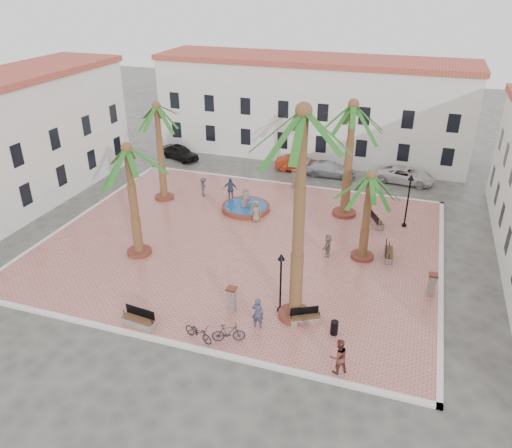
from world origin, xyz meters
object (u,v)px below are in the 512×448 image
at_px(cyclist_a, 258,313).
at_px(pedestrian_fountain_b, 230,189).
at_px(bench_s, 139,321).
at_px(bollard_se, 232,299).
at_px(fountain, 246,207).
at_px(cyclist_b, 339,356).
at_px(bollard_e, 432,284).
at_px(car_silver, 331,169).
at_px(lamppost_e, 409,192).
at_px(litter_bin, 334,328).
at_px(palm_sw, 128,162).
at_px(car_red, 299,164).
at_px(palm_s, 303,135).
at_px(lamppost_s, 281,273).
at_px(palm_ne, 352,118).
at_px(pedestrian_east, 328,245).
at_px(bollard_n, 295,178).
at_px(palm_nw, 157,117).
at_px(car_black, 180,152).
at_px(bicycle_a, 198,332).
at_px(palm_e, 370,187).
at_px(pedestrian_north, 204,187).
at_px(bicycle_b, 229,333).
at_px(pedestrian_fountain_a, 256,211).
at_px(bench_ne, 376,222).
at_px(bench_e, 388,254).
at_px(bench_se, 305,319).
at_px(car_white, 405,175).

height_order(cyclist_a, pedestrian_fountain_b, pedestrian_fountain_b).
bearing_deg(bench_s, bollard_se, 40.75).
bearing_deg(fountain, cyclist_b, -56.85).
distance_m(bollard_e, car_silver, 19.25).
bearing_deg(car_silver, bollard_se, 176.63).
relative_size(lamppost_e, litter_bin, 5.19).
xyz_separation_m(palm_sw, car_red, (6.04, 18.48, -5.80)).
bearing_deg(pedestrian_fountain_b, palm_s, -66.61).
height_order(lamppost_s, cyclist_b, lamppost_s).
distance_m(palm_ne, pedestrian_east, 9.33).
bearing_deg(bollard_n, palm_nw, -149.13).
xyz_separation_m(lamppost_s, bollard_se, (-2.51, -0.77, -1.69)).
relative_size(bollard_n, car_black, 0.37).
xyz_separation_m(lamppost_s, bicycle_a, (-3.21, -3.60, -1.98)).
distance_m(palm_sw, palm_e, 14.61).
relative_size(palm_s, pedestrian_fountain_b, 6.01).
bearing_deg(car_red, pedestrian_north, 139.45).
bearing_deg(pedestrian_fountain_b, palm_nw, -175.87).
relative_size(palm_sw, bicycle_b, 4.47).
xyz_separation_m(lamppost_e, pedestrian_east, (-4.47, -5.98, -1.95)).
bearing_deg(pedestrian_fountain_a, bench_ne, 3.77).
relative_size(lamppost_s, bicycle_a, 2.06).
bearing_deg(car_black, palm_nw, -138.12).
distance_m(fountain, lamppost_e, 12.14).
bearing_deg(bench_s, lamppost_s, 34.73).
bearing_deg(palm_ne, bench_s, -115.17).
height_order(palm_e, palm_ne, palm_ne).
height_order(bench_s, bench_e, bench_s).
bearing_deg(pedestrian_north, bicycle_a, -168.13).
bearing_deg(bollard_e, palm_ne, 125.77).
xyz_separation_m(bollard_n, cyclist_b, (7.50, -20.80, 0.10)).
height_order(cyclist_a, bicycle_a, cyclist_a).
height_order(bench_se, pedestrian_north, pedestrian_north).
bearing_deg(cyclist_b, car_white, -128.04).
height_order(bench_se, pedestrian_east, pedestrian_east).
relative_size(palm_s, cyclist_a, 6.52).
height_order(bollard_e, cyclist_b, cyclist_b).
bearing_deg(pedestrian_east, bench_se, 1.50).
distance_m(fountain, bollard_n, 6.14).
bearing_deg(car_silver, cyclist_b, -168.57).
xyz_separation_m(bench_se, car_red, (-5.97, 22.10, 0.31)).
bearing_deg(pedestrian_north, pedestrian_fountain_b, -103.76).
bearing_deg(bicycle_a, pedestrian_north, 41.52).
xyz_separation_m(bench_s, bench_e, (11.68, 11.23, -0.01)).
relative_size(palm_nw, pedestrian_fountain_a, 4.81).
height_order(palm_sw, pedestrian_north, palm_sw).
bearing_deg(bench_s, cyclist_b, 6.07).
height_order(bollard_n, car_silver, bollard_n).
relative_size(palm_e, pedestrian_north, 3.71).
distance_m(bench_ne, bollard_n, 9.02).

